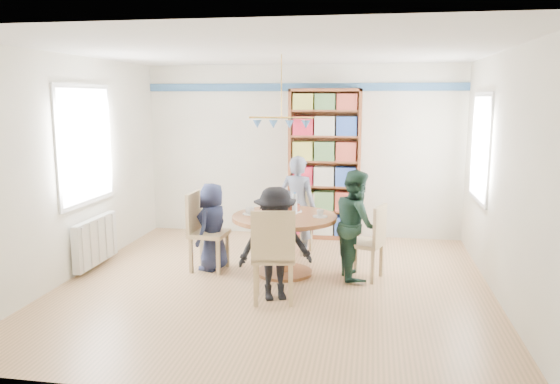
% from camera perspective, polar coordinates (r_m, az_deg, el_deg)
% --- Properties ---
extents(ground, '(5.00, 5.00, 0.00)m').
position_cam_1_polar(ground, '(6.55, -0.60, -9.68)').
color(ground, tan).
extents(room_shell, '(5.00, 5.00, 5.00)m').
position_cam_1_polar(room_shell, '(7.10, -1.45, 5.46)').
color(room_shell, white).
rests_on(room_shell, ground).
extents(radiator, '(0.12, 1.00, 0.60)m').
position_cam_1_polar(radiator, '(7.51, -18.70, -4.87)').
color(radiator, silver).
rests_on(radiator, ground).
extents(dining_table, '(1.30, 1.30, 0.75)m').
position_cam_1_polar(dining_table, '(6.80, 0.47, -4.06)').
color(dining_table, brown).
rests_on(dining_table, ground).
extents(chair_left, '(0.47, 0.47, 1.01)m').
position_cam_1_polar(chair_left, '(7.04, -8.07, -3.69)').
color(chair_left, tan).
rests_on(chair_left, ground).
extents(chair_right, '(0.52, 0.52, 0.92)m').
position_cam_1_polar(chair_right, '(6.70, 9.47, -4.82)').
color(chair_right, tan).
rests_on(chair_right, ground).
extents(chair_far, '(0.47, 0.47, 0.84)m').
position_cam_1_polar(chair_far, '(7.82, 2.00, -2.93)').
color(chair_far, tan).
rests_on(chair_far, ground).
extents(chair_near, '(0.53, 0.53, 1.04)m').
position_cam_1_polar(chair_near, '(5.83, -0.71, -6.27)').
color(chair_near, tan).
rests_on(chair_near, ground).
extents(person_left, '(0.49, 0.62, 1.12)m').
position_cam_1_polar(person_left, '(7.03, -7.07, -3.61)').
color(person_left, '#161B32').
rests_on(person_left, ground).
extents(person_right, '(0.64, 0.75, 1.34)m').
position_cam_1_polar(person_right, '(6.71, 7.98, -3.36)').
color(person_right, '#172F25').
rests_on(person_right, ground).
extents(person_far, '(0.58, 0.44, 1.41)m').
position_cam_1_polar(person_far, '(7.59, 1.86, -1.45)').
color(person_far, gray).
rests_on(person_far, ground).
extents(person_near, '(0.92, 0.72, 1.25)m').
position_cam_1_polar(person_near, '(5.94, -0.50, -5.43)').
color(person_near, black).
rests_on(person_near, ground).
extents(bookshelf, '(1.11, 0.33, 2.33)m').
position_cam_1_polar(bookshelf, '(8.51, 4.69, 2.75)').
color(bookshelf, brown).
rests_on(bookshelf, ground).
extents(tableware, '(1.06, 1.06, 0.28)m').
position_cam_1_polar(tableware, '(6.77, 0.32, -1.91)').
color(tableware, white).
rests_on(tableware, dining_table).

